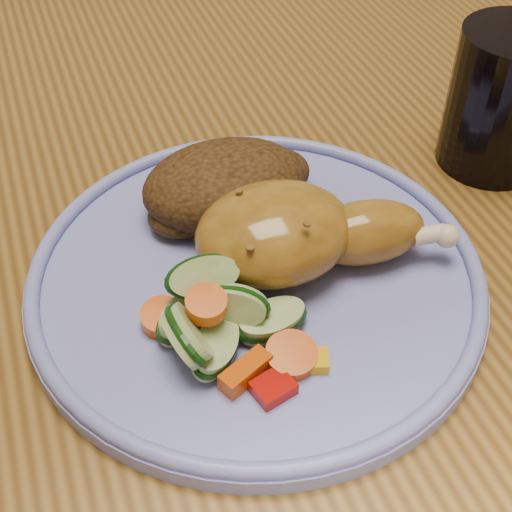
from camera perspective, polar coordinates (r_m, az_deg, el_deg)
name	(u,v)px	position (r m, az deg, el deg)	size (l,w,h in m)	color
dining_table	(265,226)	(0.64, 0.70, 2.39)	(0.90, 1.40, 0.75)	brown
chair_far	(130,66)	(1.24, -10.01, 14.77)	(0.42, 0.42, 0.91)	#4C2D16
plate	(256,279)	(0.47, 0.00, -1.84)	(0.30, 0.30, 0.01)	#7077C9
plate_rim	(256,267)	(0.46, 0.00, -0.89)	(0.30, 0.30, 0.01)	#7077C9
chicken_leg	(297,233)	(0.45, 3.30, 1.86)	(0.17, 0.09, 0.05)	olive
rice_pilaf	(228,185)	(0.50, -2.27, 5.70)	(0.13, 0.08, 0.05)	#412810
vegetable_pile	(220,322)	(0.42, -2.92, -5.27)	(0.10, 0.10, 0.05)	#A50A05
drinking_glass	(503,100)	(0.58, 19.19, 11.69)	(0.08, 0.08, 0.11)	black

